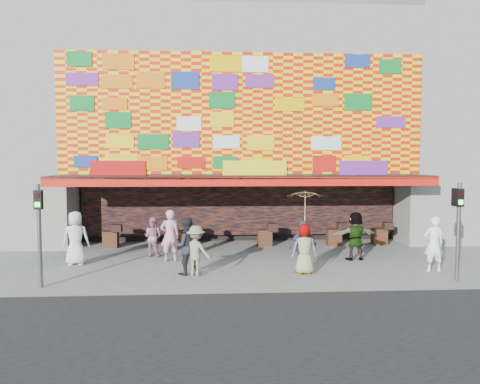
{
  "coord_description": "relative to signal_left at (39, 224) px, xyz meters",
  "views": [
    {
      "loc": [
        -1.24,
        -15.11,
        3.7
      ],
      "look_at": [
        -0.22,
        2.0,
        2.5
      ],
      "focal_mm": 35.0,
      "sensor_mm": 36.0,
      "label": 1
    }
  ],
  "objects": [
    {
      "name": "signal_left",
      "position": [
        0.0,
        0.0,
        0.0
      ],
      "size": [
        0.22,
        0.2,
        3.0
      ],
      "color": "#59595B",
      "rests_on": "ground"
    },
    {
      "name": "ped_g",
      "position": [
        7.92,
        1.13,
        -1.04
      ],
      "size": [
        0.82,
        0.55,
        1.64
      ],
      "primitive_type": "imported",
      "rotation": [
        0.0,
        0.0,
        3.1
      ],
      "color": "gray",
      "rests_on": "ground"
    },
    {
      "name": "ped_a",
      "position": [
        0.17,
        2.94,
        -0.91
      ],
      "size": [
        0.93,
        0.62,
        1.89
      ],
      "primitive_type": "imported",
      "rotation": [
        0.0,
        0.0,
        3.16
      ],
      "color": "silver",
      "rests_on": "ground"
    },
    {
      "name": "ped_c",
      "position": [
        4.11,
        1.31,
        -0.94
      ],
      "size": [
        1.07,
        0.94,
        1.84
      ],
      "primitive_type": "imported",
      "rotation": [
        0.0,
        0.0,
        3.46
      ],
      "color": "black",
      "rests_on": "ground"
    },
    {
      "name": "ped_d",
      "position": [
        4.44,
        1.12,
        -1.06
      ],
      "size": [
        1.19,
        1.03,
        1.6
      ],
      "primitive_type": "imported",
      "rotation": [
        0.0,
        0.0,
        2.63
      ],
      "color": "gray",
      "rests_on": "ground"
    },
    {
      "name": "parasol",
      "position": [
        7.92,
        1.13,
        0.35
      ],
      "size": [
        1.46,
        1.47,
        1.96
      ],
      "color": "#FFEBA0",
      "rests_on": "ground"
    },
    {
      "name": "ped_e",
      "position": [
        7.91,
        1.32,
        -1.0
      ],
      "size": [
        1.09,
        0.76,
        1.72
      ],
      "primitive_type": "imported",
      "rotation": [
        0.0,
        0.0,
        3.52
      ],
      "color": "#374261",
      "rests_on": "ground"
    },
    {
      "name": "road_strip",
      "position": [
        6.2,
        -5.0,
        -1.85
      ],
      "size": [
        30.0,
        8.0,
        0.02
      ],
      "primitive_type": "cube",
      "color": "black",
      "rests_on": "ground"
    },
    {
      "name": "signal_right",
      "position": [
        12.4,
        0.0,
        0.0
      ],
      "size": [
        0.22,
        0.2,
        3.0
      ],
      "color": "#59595B",
      "rests_on": "ground"
    },
    {
      "name": "ground",
      "position": [
        6.2,
        1.5,
        -1.86
      ],
      "size": [
        90.0,
        90.0,
        0.0
      ],
      "primitive_type": "plane",
      "color": "slate",
      "rests_on": "ground"
    },
    {
      "name": "ped_b",
      "position": [
        3.42,
        3.33,
        -0.92
      ],
      "size": [
        0.74,
        0.54,
        1.88
      ],
      "primitive_type": "imported",
      "rotation": [
        0.0,
        0.0,
        3.28
      ],
      "color": "pink",
      "rests_on": "ground"
    },
    {
      "name": "shop_building",
      "position": [
        6.2,
        9.68,
        3.37
      ],
      "size": [
        15.2,
        9.4,
        10.0
      ],
      "color": "gray",
      "rests_on": "ground"
    },
    {
      "name": "ped_f",
      "position": [
        10.22,
        3.14,
        -0.97
      ],
      "size": [
        1.7,
        0.7,
        1.78
      ],
      "primitive_type": "imported",
      "rotation": [
        0.0,
        0.0,
        3.25
      ],
      "color": "gray",
      "rests_on": "ground"
    },
    {
      "name": "ped_h",
      "position": [
        12.27,
        1.25,
        -0.95
      ],
      "size": [
        0.67,
        0.44,
        1.83
      ],
      "primitive_type": "imported",
      "rotation": [
        0.0,
        0.0,
        3.13
      ],
      "color": "white",
      "rests_on": "ground"
    },
    {
      "name": "ped_i",
      "position": [
        2.68,
        4.26,
        -1.11
      ],
      "size": [
        0.88,
        0.79,
        1.5
      ],
      "primitive_type": "imported",
      "rotation": [
        0.0,
        0.0,
        2.77
      ],
      "color": "#BE7B93",
      "rests_on": "ground"
    }
  ]
}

